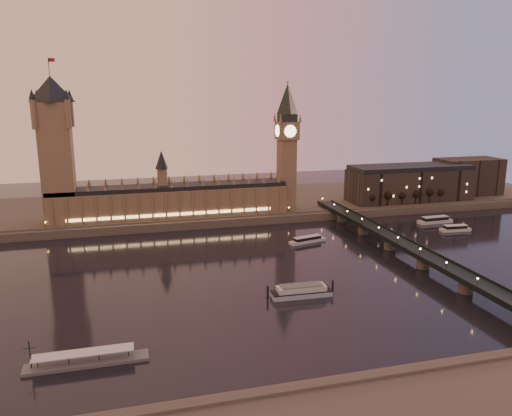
{
  "coord_description": "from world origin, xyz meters",
  "views": [
    {
      "loc": [
        -74.67,
        -260.95,
        100.05
      ],
      "look_at": [
        5.09,
        35.0,
        29.4
      ],
      "focal_mm": 35.0,
      "sensor_mm": 36.0,
      "label": 1
    }
  ],
  "objects": [
    {
      "name": "moored_barge",
      "position": [
        8.71,
        -39.48,
        2.75
      ],
      "size": [
        35.47,
        9.69,
        6.51
      ],
      "rotation": [
        0.0,
        0.0,
        -0.04
      ],
      "color": "#93A6BB",
      "rests_on": "ground"
    },
    {
      "name": "bare_tree_3",
      "position": [
        165.67,
        109.0,
        15.42
      ],
      "size": [
        6.21,
        6.21,
        12.62
      ],
      "color": "black",
      "rests_on": "ground"
    },
    {
      "name": "far_embankment",
      "position": [
        30.0,
        165.0,
        3.0
      ],
      "size": [
        560.0,
        130.0,
        6.0
      ],
      "primitive_type": "cube",
      "color": "#423D35",
      "rests_on": "ground"
    },
    {
      "name": "bare_tree_0",
      "position": [
        124.85,
        109.0,
        15.42
      ],
      "size": [
        6.21,
        6.21,
        12.62
      ],
      "color": "black",
      "rests_on": "ground"
    },
    {
      "name": "cruise_boat_a",
      "position": [
        45.07,
        47.31,
        1.91
      ],
      "size": [
        27.64,
        12.31,
        4.32
      ],
      "rotation": [
        0.0,
        0.0,
        0.25
      ],
      "color": "silver",
      "rests_on": "ground"
    },
    {
      "name": "cruise_boat_b",
      "position": [
        161.3,
        70.58,
        2.33
      ],
      "size": [
        28.83,
        8.11,
        5.28
      ],
      "rotation": [
        0.0,
        0.0,
        0.03
      ],
      "color": "silver",
      "rests_on": "ground"
    },
    {
      "name": "bare_tree_5",
      "position": [
        192.89,
        109.0,
        15.42
      ],
      "size": [
        6.21,
        6.21,
        12.62
      ],
      "color": "black",
      "rests_on": "ground"
    },
    {
      "name": "cruise_boat_c",
      "position": [
        161.75,
        45.96,
        2.01
      ],
      "size": [
        23.24,
        8.01,
        4.56
      ],
      "rotation": [
        0.0,
        0.0,
        -0.08
      ],
      "color": "silver",
      "rests_on": "ground"
    },
    {
      "name": "big_ben",
      "position": [
        53.99,
        120.99,
        63.95
      ],
      "size": [
        17.68,
        17.68,
        104.0
      ],
      "color": "brown",
      "rests_on": "ground"
    },
    {
      "name": "westminster_bridge",
      "position": [
        91.61,
        0.0,
        5.52
      ],
      "size": [
        13.2,
        260.0,
        15.3
      ],
      "color": "black",
      "rests_on": "ground"
    },
    {
      "name": "victoria_tower",
      "position": [
        -120.0,
        121.0,
        65.79
      ],
      "size": [
        31.68,
        31.68,
        118.0
      ],
      "color": "brown",
      "rests_on": "ground"
    },
    {
      "name": "palace_of_westminster",
      "position": [
        -40.12,
        120.99,
        21.71
      ],
      "size": [
        180.0,
        26.62,
        52.0
      ],
      "color": "brown",
      "rests_on": "ground"
    },
    {
      "name": "ground",
      "position": [
        0.0,
        0.0,
        0.0
      ],
      "size": [
        700.0,
        700.0,
        0.0
      ],
      "primitive_type": "plane",
      "color": "black",
      "rests_on": "ground"
    },
    {
      "name": "bare_tree_1",
      "position": [
        138.46,
        109.0,
        15.42
      ],
      "size": [
        6.21,
        6.21,
        12.62
      ],
      "color": "black",
      "rests_on": "ground"
    },
    {
      "name": "city_block",
      "position": [
        194.94,
        130.93,
        22.24
      ],
      "size": [
        155.0,
        45.0,
        34.0
      ],
      "color": "black",
      "rests_on": "ground"
    },
    {
      "name": "bare_tree_4",
      "position": [
        179.28,
        109.0,
        15.42
      ],
      "size": [
        6.21,
        6.21,
        12.62
      ],
      "color": "black",
      "rests_on": "ground"
    },
    {
      "name": "bare_tree_2",
      "position": [
        152.06,
        109.0,
        15.42
      ],
      "size": [
        6.21,
        6.21,
        12.62
      ],
      "color": "black",
      "rests_on": "ground"
    },
    {
      "name": "pontoon_pier",
      "position": [
        -92.22,
        -79.6,
        1.31
      ],
      "size": [
        45.51,
        7.58,
        12.14
      ],
      "color": "#595B5E",
      "rests_on": "ground"
    }
  ]
}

